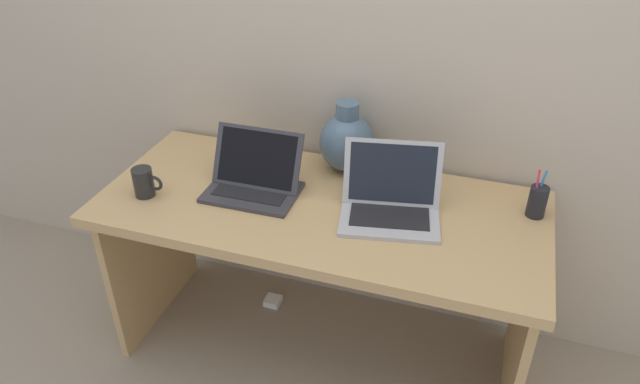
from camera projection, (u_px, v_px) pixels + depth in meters
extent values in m
plane|color=gray|center=(320.00, 347.00, 2.47)|extent=(6.00, 6.00, 0.00)
cube|color=#BCAD99|center=(353.00, 39.00, 2.14)|extent=(4.40, 0.04, 2.40)
cube|color=tan|center=(320.00, 209.00, 2.09)|extent=(1.58, 0.70, 0.04)
cube|color=tan|center=(152.00, 248.00, 2.49)|extent=(0.03, 0.59, 0.69)
cube|color=tan|center=(520.00, 330.00, 2.09)|extent=(0.03, 0.59, 0.69)
cube|color=#333338|center=(252.00, 192.00, 2.13)|extent=(0.33, 0.23, 0.01)
cube|color=black|center=(252.00, 190.00, 2.13)|extent=(0.27, 0.14, 0.00)
cube|color=#333338|center=(257.00, 158.00, 2.13)|extent=(0.33, 0.11, 0.20)
cube|color=black|center=(257.00, 158.00, 2.13)|extent=(0.29, 0.10, 0.18)
cube|color=#B2B2B7|center=(389.00, 217.00, 2.00)|extent=(0.37, 0.31, 0.01)
cube|color=black|center=(390.00, 215.00, 1.99)|extent=(0.29, 0.20, 0.00)
cube|color=#B2B2B7|center=(392.00, 173.00, 2.01)|extent=(0.34, 0.13, 0.23)
cube|color=black|center=(392.00, 173.00, 2.01)|extent=(0.30, 0.12, 0.20)
ellipsoid|color=slate|center=(347.00, 142.00, 2.23)|extent=(0.21, 0.21, 0.23)
cylinder|color=slate|center=(348.00, 110.00, 2.16)|extent=(0.09, 0.09, 0.06)
cylinder|color=black|center=(143.00, 182.00, 2.10)|extent=(0.07, 0.07, 0.11)
torus|color=black|center=(155.00, 183.00, 2.09)|extent=(0.06, 0.01, 0.06)
cylinder|color=black|center=(537.00, 202.00, 1.99)|extent=(0.06, 0.06, 0.11)
cylinder|color=#338CBF|center=(540.00, 188.00, 1.98)|extent=(0.03, 0.01, 0.14)
cylinder|color=#D83359|center=(536.00, 189.00, 1.97)|extent=(0.01, 0.03, 0.14)
cube|color=white|center=(273.00, 301.00, 2.69)|extent=(0.07, 0.07, 0.03)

